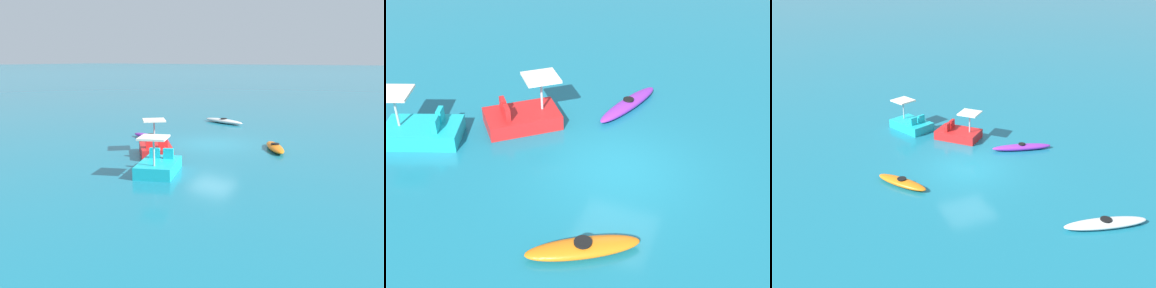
% 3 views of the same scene
% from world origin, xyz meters
% --- Properties ---
extents(ground_plane, '(600.00, 600.00, 0.00)m').
position_xyz_m(ground_plane, '(0.00, 0.00, 0.00)').
color(ground_plane, '#19728C').
extents(kayak_orange, '(2.68, 2.04, 0.37)m').
position_xyz_m(kayak_orange, '(-0.31, 3.49, 0.16)').
color(kayak_orange, orange).
rests_on(kayak_orange, ground_plane).
extents(kayak_white, '(1.58, 3.55, 0.37)m').
position_xyz_m(kayak_white, '(-6.96, -2.80, 0.16)').
color(kayak_white, white).
rests_on(kayak_white, ground_plane).
extents(kayak_purple, '(1.47, 3.28, 0.37)m').
position_xyz_m(kayak_purple, '(0.83, -3.65, 0.16)').
color(kayak_purple, purple).
rests_on(kayak_purple, ground_plane).
extents(pedal_boat_red, '(2.79, 2.71, 1.68)m').
position_xyz_m(pedal_boat_red, '(3.72, -1.20, 0.34)').
color(pedal_boat_red, red).
rests_on(pedal_boat_red, ground_plane).
extents(pedal_boat_cyan, '(2.78, 2.27, 1.68)m').
position_xyz_m(pedal_boat_cyan, '(6.27, 0.80, 0.34)').
color(pedal_boat_cyan, '#19B7C6').
rests_on(pedal_boat_cyan, ground_plane).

